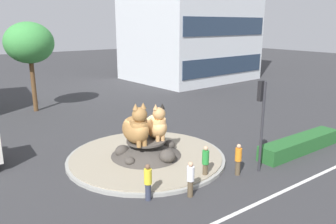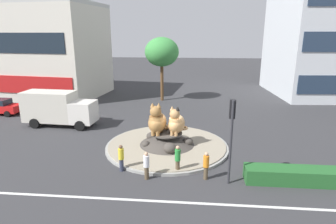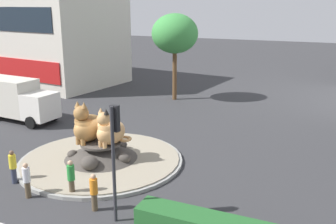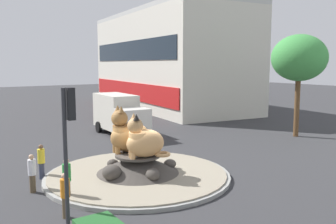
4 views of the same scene
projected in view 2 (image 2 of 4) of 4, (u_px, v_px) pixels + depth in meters
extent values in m
plane|color=#333335|center=(167.00, 147.00, 21.33)|extent=(160.00, 160.00, 0.00)
cube|color=silver|center=(154.00, 201.00, 14.49)|extent=(112.00, 0.20, 0.01)
cylinder|color=gray|center=(167.00, 146.00, 21.30)|extent=(9.15, 9.15, 0.18)
cylinder|color=gray|center=(167.00, 145.00, 21.27)|extent=(8.78, 8.78, 0.07)
cone|color=#423D38|center=(167.00, 138.00, 21.13)|extent=(4.09, 4.09, 0.94)
cylinder|color=#423D38|center=(167.00, 133.00, 21.02)|extent=(2.25, 2.25, 0.12)
ellipsoid|color=#423D38|center=(188.00, 142.00, 20.93)|extent=(0.76, 0.64, 0.61)
ellipsoid|color=#423D38|center=(173.00, 133.00, 22.79)|extent=(0.62, 0.65, 0.50)
ellipsoid|color=#423D38|center=(152.00, 136.00, 21.87)|extent=(0.85, 0.69, 0.68)
ellipsoid|color=#423D38|center=(146.00, 144.00, 20.69)|extent=(0.56, 0.60, 0.45)
ellipsoid|color=#423D38|center=(170.00, 148.00, 19.60)|extent=(0.92, 0.91, 0.73)
ellipsoid|color=#9E703D|center=(157.00, 123.00, 20.83)|extent=(1.47, 2.17, 1.50)
cylinder|color=#9E703D|center=(156.00, 122.00, 20.39)|extent=(1.05, 1.05, 0.94)
sphere|color=#9E703D|center=(156.00, 112.00, 20.03)|extent=(0.83, 0.83, 0.83)
torus|color=#9E703D|center=(164.00, 127.00, 21.74)|extent=(0.89, 0.89, 0.19)
cone|color=#9E703D|center=(159.00, 105.00, 19.86)|extent=(0.36, 0.36, 0.34)
cone|color=#9E703D|center=(152.00, 105.00, 19.94)|extent=(0.36, 0.36, 0.34)
cylinder|color=#9E703D|center=(158.00, 133.00, 20.24)|extent=(0.26, 0.26, 0.38)
cylinder|color=#9E703D|center=(153.00, 133.00, 20.30)|extent=(0.26, 0.26, 0.38)
ellipsoid|color=tan|center=(177.00, 124.00, 20.78)|extent=(1.53, 2.05, 1.34)
cylinder|color=tan|center=(175.00, 123.00, 20.40)|extent=(1.03, 1.03, 0.84)
sphere|color=tan|center=(175.00, 114.00, 20.08)|extent=(0.74, 0.74, 0.74)
torus|color=tan|center=(183.00, 128.00, 21.54)|extent=(0.84, 0.84, 0.17)
cone|color=black|center=(178.00, 109.00, 19.91)|extent=(0.36, 0.36, 0.30)
cone|color=tan|center=(172.00, 108.00, 20.02)|extent=(0.36, 0.36, 0.30)
cylinder|color=tan|center=(176.00, 134.00, 20.26)|extent=(0.24, 0.24, 0.34)
cylinder|color=tan|center=(172.00, 133.00, 20.34)|extent=(0.24, 0.24, 0.34)
cylinder|color=#2D2D33|center=(231.00, 144.00, 15.56)|extent=(0.14, 0.14, 4.87)
cube|color=black|center=(232.00, 109.00, 15.26)|extent=(0.33, 0.25, 1.05)
sphere|color=red|center=(233.00, 103.00, 15.25)|extent=(0.18, 0.18, 0.18)
sphere|color=#392706|center=(232.00, 109.00, 15.33)|extent=(0.18, 0.18, 0.18)
sphere|color=black|center=(232.00, 114.00, 15.42)|extent=(0.18, 0.18, 0.18)
cube|color=beige|center=(8.00, 52.00, 39.22)|extent=(27.57, 13.60, 11.59)
cube|color=#B2B2AD|center=(1.00, 5.00, 37.59)|extent=(27.57, 13.60, 0.50)
cube|color=#235B28|center=(305.00, 176.00, 16.10)|extent=(6.74, 1.20, 0.90)
cylinder|color=brown|center=(162.00, 83.00, 35.63)|extent=(0.39, 0.39, 4.40)
ellipsoid|color=#3D8E42|center=(162.00, 52.00, 34.58)|extent=(4.17, 4.17, 3.55)
cylinder|color=brown|center=(178.00, 167.00, 17.33)|extent=(0.26, 0.26, 0.82)
cylinder|color=#288C38|center=(178.00, 155.00, 17.12)|extent=(0.35, 0.35, 0.72)
sphere|color=tan|center=(178.00, 148.00, 17.00)|extent=(0.24, 0.24, 0.24)
cylinder|color=#33384C|center=(122.00, 165.00, 17.57)|extent=(0.26, 0.26, 0.80)
cylinder|color=yellow|center=(121.00, 154.00, 17.37)|extent=(0.35, 0.35, 0.70)
sphere|color=brown|center=(121.00, 147.00, 17.25)|extent=(0.23, 0.23, 0.23)
cylinder|color=brown|center=(147.00, 173.00, 16.59)|extent=(0.26, 0.26, 0.79)
cylinder|color=silver|center=(146.00, 161.00, 16.39)|extent=(0.35, 0.35, 0.69)
sphere|color=tan|center=(146.00, 154.00, 16.26)|extent=(0.23, 0.23, 0.23)
cylinder|color=brown|center=(206.00, 173.00, 16.57)|extent=(0.26, 0.26, 0.79)
cylinder|color=orange|center=(206.00, 161.00, 16.37)|extent=(0.34, 0.34, 0.69)
sphere|color=tan|center=(207.00, 154.00, 16.25)|extent=(0.23, 0.23, 0.23)
cube|color=red|center=(0.00, 108.00, 29.80)|extent=(4.35, 1.93, 0.74)
cylinder|color=black|center=(18.00, 110.00, 30.52)|extent=(0.65, 0.25, 0.64)
cylinder|color=black|center=(7.00, 114.00, 28.89)|extent=(0.65, 0.25, 0.64)
cube|color=silver|center=(84.00, 112.00, 25.61)|extent=(2.11, 2.29, 1.92)
cube|color=beige|center=(50.00, 106.00, 25.99)|extent=(4.73, 2.46, 2.73)
cylinder|color=black|center=(90.00, 119.00, 26.89)|extent=(0.92, 0.36, 0.90)
cylinder|color=black|center=(80.00, 126.00, 24.83)|extent=(0.92, 0.36, 0.90)
cylinder|color=black|center=(48.00, 117.00, 27.54)|extent=(0.92, 0.36, 0.90)
cylinder|color=black|center=(35.00, 123.00, 25.47)|extent=(0.92, 0.36, 0.90)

